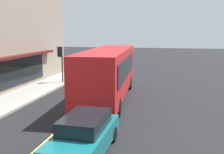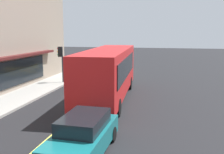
{
  "view_description": "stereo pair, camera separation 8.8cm",
  "coord_description": "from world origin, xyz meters",
  "px_view_note": "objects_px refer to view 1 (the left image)",
  "views": [
    {
      "loc": [
        -15.88,
        -5.0,
        4.7
      ],
      "look_at": [
        1.33,
        -1.33,
        1.6
      ],
      "focal_mm": 41.7,
      "sensor_mm": 36.0,
      "label": 1
    },
    {
      "loc": [
        -15.86,
        -5.08,
        4.7
      ],
      "look_at": [
        1.33,
        -1.33,
        1.6
      ],
      "focal_mm": 41.7,
      "sensor_mm": 36.0,
      "label": 2
    }
  ],
  "objects_px": {
    "bus": "(109,71)",
    "car_teal": "(84,135)",
    "car_yellow": "(89,71)",
    "pedestrian_near_storefront": "(77,64)",
    "traffic_light": "(60,56)"
  },
  "relations": [
    {
      "from": "bus",
      "to": "car_teal",
      "type": "distance_m",
      "value": 8.34
    },
    {
      "from": "bus",
      "to": "car_yellow",
      "type": "xyz_separation_m",
      "value": [
        7.72,
        3.85,
        -1.24
      ]
    },
    {
      "from": "bus",
      "to": "car_teal",
      "type": "height_order",
      "value": "bus"
    },
    {
      "from": "car_teal",
      "to": "pedestrian_near_storefront",
      "type": "height_order",
      "value": "pedestrian_near_storefront"
    },
    {
      "from": "car_teal",
      "to": "car_yellow",
      "type": "distance_m",
      "value": 16.6
    },
    {
      "from": "car_yellow",
      "to": "pedestrian_near_storefront",
      "type": "relative_size",
      "value": 2.46
    },
    {
      "from": "car_teal",
      "to": "car_yellow",
      "type": "xyz_separation_m",
      "value": [
        15.91,
        4.73,
        0.0
      ]
    },
    {
      "from": "traffic_light",
      "to": "bus",
      "type": "bearing_deg",
      "value": -129.37
    },
    {
      "from": "pedestrian_near_storefront",
      "to": "traffic_light",
      "type": "bearing_deg",
      "value": -177.62
    },
    {
      "from": "car_teal",
      "to": "pedestrian_near_storefront",
      "type": "relative_size",
      "value": 2.49
    },
    {
      "from": "car_yellow",
      "to": "pedestrian_near_storefront",
      "type": "xyz_separation_m",
      "value": [
        1.86,
        1.83,
        0.46
      ]
    },
    {
      "from": "traffic_light",
      "to": "car_yellow",
      "type": "height_order",
      "value": "traffic_light"
    },
    {
      "from": "car_yellow",
      "to": "pedestrian_near_storefront",
      "type": "bearing_deg",
      "value": 44.54
    },
    {
      "from": "traffic_light",
      "to": "car_teal",
      "type": "height_order",
      "value": "traffic_light"
    },
    {
      "from": "car_yellow",
      "to": "bus",
      "type": "bearing_deg",
      "value": -153.5
    }
  ]
}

